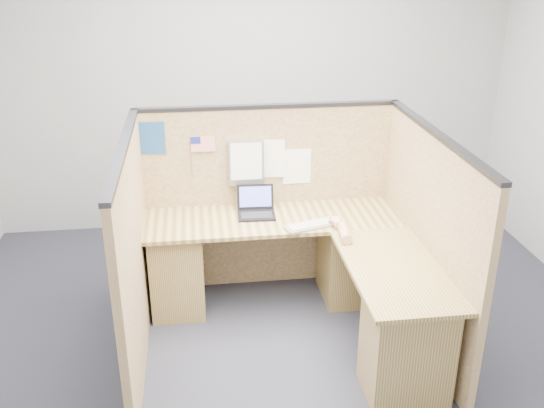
{
  "coord_description": "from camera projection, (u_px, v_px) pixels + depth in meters",
  "views": [
    {
      "loc": [
        -0.56,
        -3.49,
        2.64
      ],
      "look_at": [
        -0.03,
        0.5,
        0.92
      ],
      "focal_mm": 40.0,
      "sensor_mm": 36.0,
      "label": 1
    }
  ],
  "objects": [
    {
      "name": "mouse",
      "position": [
        336.0,
        223.0,
        4.48
      ],
      "size": [
        0.12,
        0.1,
        0.04
      ],
      "primitive_type": "ellipsoid",
      "rotation": [
        0.0,
        0.0,
        -0.32
      ],
      "color": "silver",
      "rests_on": "l_desk"
    },
    {
      "name": "american_flag",
      "position": [
        200.0,
        145.0,
        4.61
      ],
      "size": [
        0.19,
        0.01,
        0.32
      ],
      "color": "olive",
      "rests_on": "cubicle_partitions"
    },
    {
      "name": "laptop",
      "position": [
        256.0,
        207.0,
        4.67
      ],
      "size": [
        0.29,
        0.28,
        0.2
      ],
      "rotation": [
        0.0,
        0.0,
        -0.05
      ],
      "color": "black",
      "rests_on": "l_desk"
    },
    {
      "name": "cubicle_partitions",
      "position": [
        278.0,
        227.0,
        4.37
      ],
      "size": [
        2.06,
        1.83,
        1.53
      ],
      "color": "brown",
      "rests_on": "floor"
    },
    {
      "name": "file_holder",
      "position": [
        246.0,
        163.0,
        4.7
      ],
      "size": [
        0.28,
        0.05,
        0.35
      ],
      "color": "slate",
      "rests_on": "cubicle_partitions"
    },
    {
      "name": "keyboard",
      "position": [
        312.0,
        225.0,
        4.46
      ],
      "size": [
        0.43,
        0.25,
        0.03
      ],
      "rotation": [
        0.0,
        0.0,
        0.3
      ],
      "color": "gray",
      "rests_on": "l_desk"
    },
    {
      "name": "wall_back",
      "position": [
        251.0,
        86.0,
        5.79
      ],
      "size": [
        5.0,
        0.0,
        5.0
      ],
      "primitive_type": "plane",
      "rotation": [
        1.57,
        0.0,
        0.0
      ],
      "color": "#9B9EA0",
      "rests_on": "floor"
    },
    {
      "name": "hand_forearm",
      "position": [
        342.0,
        229.0,
        4.35
      ],
      "size": [
        0.11,
        0.38,
        0.08
      ],
      "color": "tan",
      "rests_on": "l_desk"
    },
    {
      "name": "l_desk",
      "position": [
        305.0,
        280.0,
        4.42
      ],
      "size": [
        1.95,
        1.75,
        0.73
      ],
      "color": "brown",
      "rests_on": "floor"
    },
    {
      "name": "paper_left",
      "position": [
        269.0,
        159.0,
        4.74
      ],
      "size": [
        0.24,
        0.04,
        0.31
      ],
      "primitive_type": "cube",
      "rotation": [
        0.0,
        0.0,
        -0.13
      ],
      "color": "white",
      "rests_on": "cubicle_partitions"
    },
    {
      "name": "paper_right",
      "position": [
        297.0,
        166.0,
        4.79
      ],
      "size": [
        0.22,
        0.01,
        0.29
      ],
      "primitive_type": "cube",
      "rotation": [
        0.0,
        0.0,
        0.03
      ],
      "color": "white",
      "rests_on": "cubicle_partitions"
    },
    {
      "name": "blue_poster",
      "position": [
        152.0,
        138.0,
        4.55
      ],
      "size": [
        0.19,
        0.01,
        0.25
      ],
      "primitive_type": "cube",
      "rotation": [
        0.0,
        0.0,
        -0.05
      ],
      "color": "navy",
      "rests_on": "cubicle_partitions"
    },
    {
      "name": "floor",
      "position": [
        286.0,
        350.0,
        4.29
      ],
      "size": [
        5.0,
        5.0,
        0.0
      ],
      "primitive_type": "plane",
      "color": "black",
      "rests_on": "ground"
    }
  ]
}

